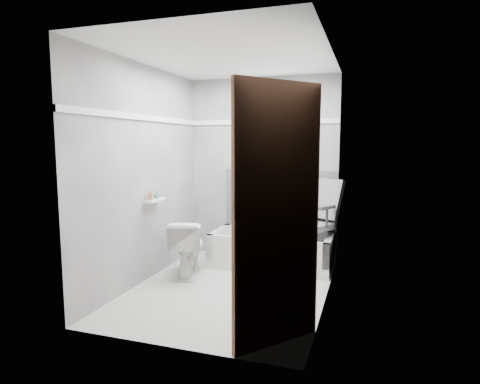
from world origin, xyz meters
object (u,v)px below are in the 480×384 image
at_px(toilet, 188,248).
at_px(soap_bottle_b, 157,194).
at_px(soap_bottle_a, 150,195).
at_px(bathtub, 272,249).
at_px(office_chair, 310,219).
at_px(door, 305,227).

distance_m(toilet, soap_bottle_b, 0.72).
bearing_deg(soap_bottle_a, bathtub, 38.06).
distance_m(office_chair, soap_bottle_a, 1.93).
height_order(toilet, soap_bottle_a, soap_bottle_a).
distance_m(office_chair, door, 2.31).
distance_m(soap_bottle_a, soap_bottle_b, 0.14).
bearing_deg(soap_bottle_b, soap_bottle_a, -90.00).
height_order(bathtub, toilet, toilet).
bearing_deg(door, bathtub, 108.75).
relative_size(bathtub, soap_bottle_b, 17.05).
xyz_separation_m(office_chair, soap_bottle_b, (-1.63, -0.83, 0.34)).
relative_size(bathtub, office_chair, 1.51).
height_order(bathtub, door, door).
height_order(toilet, door, door).
relative_size(office_chair, toilet, 1.49).
distance_m(bathtub, toilet, 1.08).
xyz_separation_m(toilet, soap_bottle_b, (-0.32, -0.12, 0.63)).
bearing_deg(bathtub, office_chair, 6.15).
distance_m(bathtub, door, 2.46).
bearing_deg(soap_bottle_a, office_chair, 30.59).
bearing_deg(bathtub, toilet, -142.50).
bearing_deg(soap_bottle_a, toilet, 39.52).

